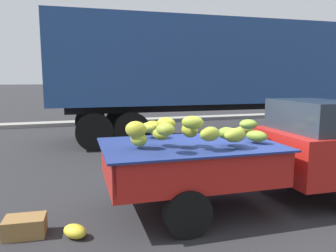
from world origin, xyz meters
The scene contains 6 objects.
ground centered at (0.00, 0.00, 0.00)m, with size 220.00×220.00×0.00m, color #28282B.
curb_strip centered at (0.00, 10.41, 0.08)m, with size 80.00×0.80×0.16m, color gray.
pickup_truck centered at (0.98, -0.13, 0.88)m, with size 4.75×1.89×1.70m.
semi_trailer centered at (2.81, 5.88, 2.54)m, with size 12.08×2.98×3.95m.
fallen_banana_bunch_near_tailgate centered at (-2.58, -0.43, 0.09)m, with size 0.34×0.23×0.18m, color yellow.
produce_crate centered at (-3.21, -0.16, 0.13)m, with size 0.52×0.36×0.26m, color olive.
Camera 1 is at (-2.65, -4.66, 2.08)m, focal length 35.12 mm.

